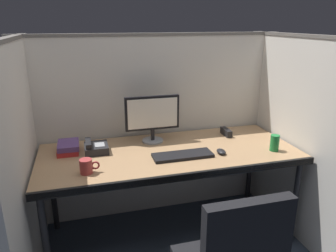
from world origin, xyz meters
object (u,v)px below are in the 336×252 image
Objects in this scene: monitor_center at (152,116)px; desk_phone at (95,148)px; computer_mouse at (221,152)px; keyboard_main at (183,155)px; desk at (170,158)px; red_stapler at (226,132)px; book_stack at (68,147)px; soda_can at (275,143)px; coffee_mug at (87,166)px.

monitor_center is 0.50m from desk_phone.
desk_phone is at bearing 162.18° from computer_mouse.
keyboard_main is 0.29m from computer_mouse.
computer_mouse is 0.92m from desk_phone.
desk is 19.79× the size of computer_mouse.
red_stapler is (0.21, 0.36, 0.01)m from computer_mouse.
desk is at bearing -14.97° from desk_phone.
monitor_center is 1.00× the size of keyboard_main.
red_stapler is at bearing 59.93° from computer_mouse.
desk_phone is at bearing 165.03° from desk.
book_stack reaches higher than desk.
book_stack is 1.76× the size of soda_can.
red_stapler is 0.79× the size of desk_phone.
desk is 0.78m from soda_can.
red_stapler is 0.45m from soda_can.
red_stapler is (0.49, 0.33, 0.02)m from keyboard_main.
keyboard_main is at bearing 175.29° from computer_mouse.
book_stack is 0.41m from coffee_mug.
soda_can reaches higher than desk.
keyboard_main is (0.06, -0.12, 0.06)m from desk.
desk is 15.08× the size of coffee_mug.
keyboard_main is 2.01× the size of book_stack.
computer_mouse is 0.76× the size of coffee_mug.
red_stapler is at bearing 34.09° from keyboard_main.
desk_phone is (0.19, -0.05, -0.00)m from book_stack.
desk is 0.38m from computer_mouse.
computer_mouse reaches higher than keyboard_main.
monitor_center is 0.95m from soda_can.
keyboard_main is 0.70m from soda_can.
desk is 0.14m from keyboard_main.
desk_phone is at bearing 77.71° from coffee_mug.
computer_mouse is at bearing -41.88° from monitor_center.
red_stapler is at bearing 3.97° from desk_phone.
keyboard_main is 0.67m from coffee_mug.
monitor_center is at bearing 107.98° from desk.
red_stapler is at bearing -2.02° from monitor_center.
book_stack is (-1.07, 0.33, 0.02)m from computer_mouse.
desk is 10.00× the size of desk_phone.
red_stapler is at bearing 21.50° from desk.
desk_phone is at bearing -176.03° from red_stapler.
computer_mouse reaches higher than desk.
soda_can is (1.29, -0.33, 0.03)m from desk_phone.
keyboard_main is 4.48× the size of computer_mouse.
coffee_mug is at bearing -161.81° from desk.
monitor_center reaches higher than red_stapler.
desk is 4.42× the size of keyboard_main.
soda_can reaches higher than computer_mouse.
red_stapler is (0.55, 0.22, 0.08)m from desk.
computer_mouse is at bearing -120.07° from red_stapler.
book_stack is 1.70× the size of coffee_mug.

